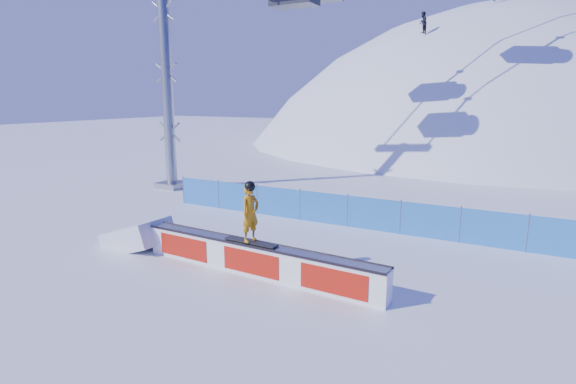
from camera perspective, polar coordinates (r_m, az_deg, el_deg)
The scene contains 7 objects.
ground at distance 12.25m, azimuth 13.08°, elevation -11.39°, with size 160.00×160.00×0.00m, color white.
snow_hill at distance 57.68m, azimuth 23.84°, elevation -12.39°, with size 64.00×64.00×64.00m.
safety_fence at distance 16.22m, azimuth 17.49°, elevation -3.57°, with size 22.05×0.05×1.30m.
rail_box at distance 12.44m, azimuth -4.12°, elevation -8.50°, with size 7.57×0.87×0.91m.
snow_ramp at distance 15.65m, azimuth -18.47°, elevation -6.50°, with size 2.08×1.39×0.78m, color white, non-canonical shape.
snowboarder at distance 12.14m, azimuth -4.80°, elevation -2.62°, with size 1.64×0.65×1.70m.
distant_skiers at distance 42.24m, azimuth 30.31°, elevation 19.51°, with size 20.83×7.55×6.31m.
Camera 1 is at (2.83, -10.91, 4.79)m, focal length 28.00 mm.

